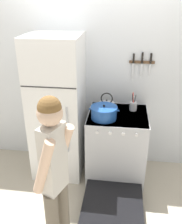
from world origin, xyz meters
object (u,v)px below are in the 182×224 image
at_px(dutch_oven_pot, 104,113).
at_px(tea_kettle, 107,105).
at_px(person, 55,176).
at_px(refrigerator, 58,109).
at_px(utensil_jar, 133,106).
at_px(stove_range, 116,147).

xyz_separation_m(dutch_oven_pot, tea_kettle, (0.01, 0.27, -0.02)).
bearing_deg(person, tea_kettle, 7.73).
bearing_deg(dutch_oven_pot, refrigerator, 165.38).
bearing_deg(refrigerator, utensil_jar, 7.32).
height_order(stove_range, dutch_oven_pot, dutch_oven_pot).
bearing_deg(utensil_jar, refrigerator, -172.68).
height_order(refrigerator, tea_kettle, refrigerator).
height_order(stove_range, person, person).
distance_m(stove_range, tea_kettle, 0.56).
height_order(dutch_oven_pot, utensil_jar, utensil_jar).
xyz_separation_m(refrigerator, dutch_oven_pot, (0.60, -0.16, 0.06)).
bearing_deg(person, stove_range, -0.60).
bearing_deg(tea_kettle, person, -102.97).
bearing_deg(dutch_oven_pot, utensil_jar, 38.85).
bearing_deg(person, dutch_oven_pot, 5.31).
relative_size(dutch_oven_pot, utensil_jar, 1.50).
distance_m(refrigerator, tea_kettle, 0.62).
xyz_separation_m(stove_range, dutch_oven_pot, (-0.16, -0.10, 0.52)).
distance_m(refrigerator, stove_range, 0.89).
bearing_deg(utensil_jar, tea_kettle, -178.73).
bearing_deg(dutch_oven_pot, person, -105.39).
relative_size(stove_range, dutch_oven_pot, 3.94).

